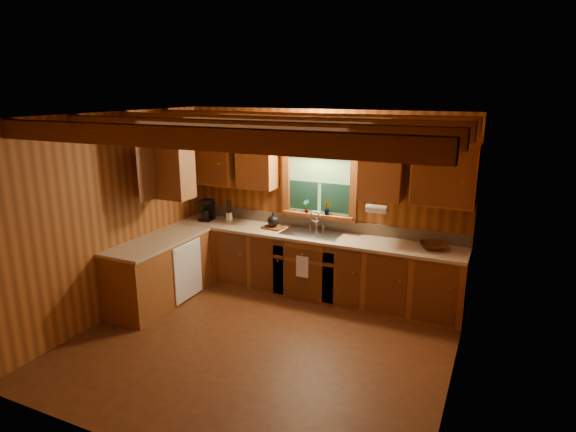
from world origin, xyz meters
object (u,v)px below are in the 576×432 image
(cutting_board, at_px, (273,228))
(sink, at_px, (312,237))
(wicker_basket, at_px, (433,246))
(coffee_maker, at_px, (207,210))

(cutting_board, bearing_deg, sink, 7.51)
(cutting_board, bearing_deg, wicker_basket, 8.35)
(cutting_board, xyz_separation_m, wicker_basket, (2.25, 0.03, 0.03))
(sink, relative_size, cutting_board, 2.74)
(coffee_maker, bearing_deg, sink, -1.85)
(coffee_maker, relative_size, wicker_basket, 0.97)
(sink, xyz_separation_m, wicker_basket, (1.64, 0.03, 0.08))
(sink, distance_m, wicker_basket, 1.64)
(cutting_board, height_order, wicker_basket, wicker_basket)
(coffee_maker, distance_m, wicker_basket, 3.39)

